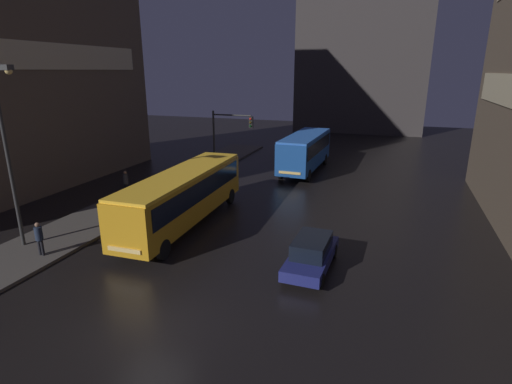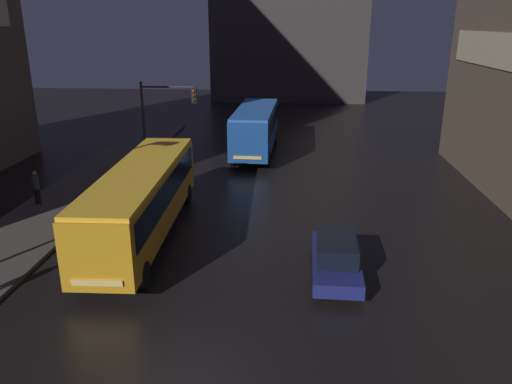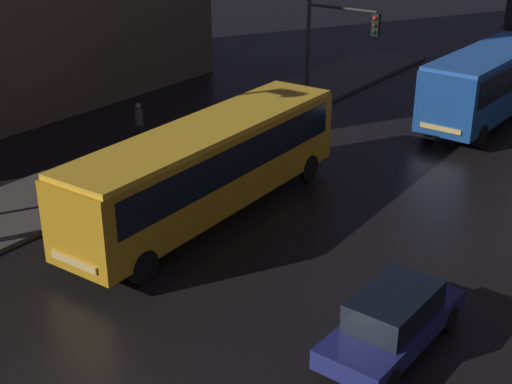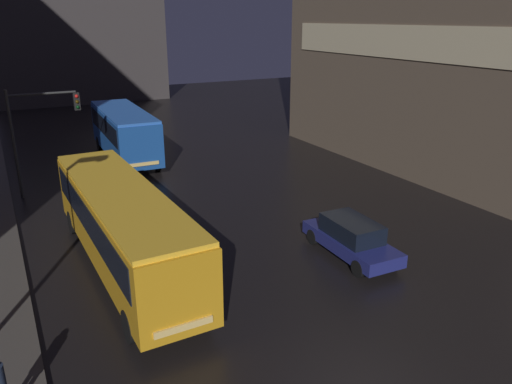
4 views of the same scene
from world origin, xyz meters
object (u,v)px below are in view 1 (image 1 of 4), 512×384
object	(u,v)px
car_taxi	(312,253)
pedestrian_near	(126,181)
pedestrian_mid	(39,236)
bus_near	(184,192)
street_lamp_sidewalk	(7,133)
traffic_light_main	(228,133)
bus_far	(305,149)

from	to	relation	value
car_taxi	pedestrian_near	bearing A→B (deg)	-21.65
pedestrian_mid	bus_near	bearing A→B (deg)	-104.10
street_lamp_sidewalk	traffic_light_main	bearing A→B (deg)	74.49
car_taxi	bus_far	bearing A→B (deg)	-74.83
pedestrian_mid	street_lamp_sidewalk	size ratio (longest dim) A/B	0.19
street_lamp_sidewalk	pedestrian_near	bearing A→B (deg)	93.22
car_taxi	bus_near	bearing A→B (deg)	-18.61
bus_near	bus_far	bearing A→B (deg)	-105.58
car_taxi	street_lamp_sidewalk	distance (m)	15.20
traffic_light_main	street_lamp_sidewalk	xyz separation A→B (m)	(-4.41, -15.89, 2.04)
bus_near	pedestrian_near	distance (m)	7.34
bus_near	street_lamp_sidewalk	world-z (taller)	street_lamp_sidewalk
pedestrian_near	bus_far	bearing A→B (deg)	15.38
car_taxi	traffic_light_main	world-z (taller)	traffic_light_main
car_taxi	traffic_light_main	bearing A→B (deg)	-52.28
car_taxi	pedestrian_near	xyz separation A→B (m)	(-14.59, 6.29, 0.42)
pedestrian_near	traffic_light_main	distance (m)	8.96
bus_near	street_lamp_sidewalk	size ratio (longest dim) A/B	1.34
car_taxi	traffic_light_main	xyz separation A→B (m)	(-9.68, 13.31, 3.04)
bus_far	traffic_light_main	world-z (taller)	traffic_light_main
car_taxi	pedestrian_mid	world-z (taller)	pedestrian_mid
pedestrian_mid	street_lamp_sidewalk	xyz separation A→B (m)	(-1.64, 0.63, 4.72)
traffic_light_main	car_taxi	bearing A→B (deg)	-53.97
bus_far	car_taxi	bearing A→B (deg)	105.26
bus_near	traffic_light_main	world-z (taller)	traffic_light_main
pedestrian_near	traffic_light_main	size ratio (longest dim) A/B	0.32
bus_far	traffic_light_main	size ratio (longest dim) A/B	1.72
bus_near	traffic_light_main	xyz separation A→B (m)	(-1.60, 10.32, 1.86)
bus_near	street_lamp_sidewalk	distance (m)	9.07
bus_near	pedestrian_near	size ratio (longest dim) A/B	6.64
bus_near	pedestrian_mid	size ratio (longest dim) A/B	7.03
bus_near	bus_far	world-z (taller)	bus_far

